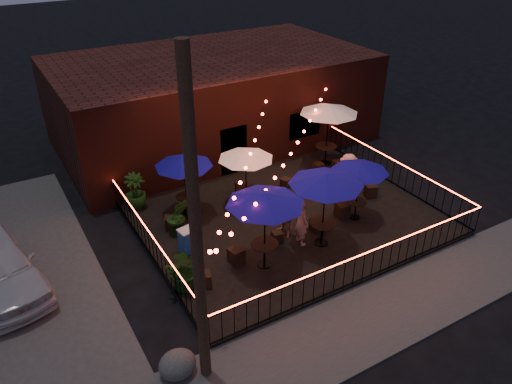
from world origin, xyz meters
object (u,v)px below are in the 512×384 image
at_px(cafe_table_0, 265,200).
at_px(cafe_table_5, 329,110).
at_px(cafe_table_3, 246,156).
at_px(cafe_table_4, 360,168).
at_px(cafe_table_2, 326,180).
at_px(cafe_table_1, 184,162).
at_px(cooler, 189,240).
at_px(utility_pole, 196,239).
at_px(boulder, 177,364).

relative_size(cafe_table_0, cafe_table_5, 0.93).
bearing_deg(cafe_table_3, cafe_table_4, -43.44).
xyz_separation_m(cafe_table_0, cafe_table_2, (2.21, 0.02, 0.02)).
relative_size(cafe_table_1, cafe_table_4, 1.11).
bearing_deg(cafe_table_4, cooler, 168.75).
height_order(utility_pole, cafe_table_3, utility_pole).
bearing_deg(cafe_table_2, boulder, -158.12).
bearing_deg(cafe_table_5, cafe_table_3, -164.93).
bearing_deg(cafe_table_5, boulder, -144.09).
relative_size(utility_pole, cafe_table_2, 2.94).
distance_m(cafe_table_5, boulder, 12.30).
height_order(cafe_table_1, cafe_table_4, cafe_table_1).
distance_m(cafe_table_5, cooler, 8.35).
distance_m(utility_pole, cafe_table_2, 6.34).
distance_m(cafe_table_1, boulder, 7.34).
xyz_separation_m(cafe_table_0, cafe_table_3, (1.28, 3.42, -0.33)).
bearing_deg(cafe_table_0, cafe_table_2, 0.48).
bearing_deg(cafe_table_3, cafe_table_5, 15.07).
xyz_separation_m(utility_pole, cafe_table_2, (5.52, 2.76, -1.47)).
xyz_separation_m(cafe_table_0, cafe_table_5, (5.89, 4.66, 0.10)).
distance_m(cafe_table_3, boulder, 8.03).
relative_size(cafe_table_1, cooler, 2.89).
xyz_separation_m(cafe_table_1, cafe_table_5, (6.75, 0.68, 0.41)).
bearing_deg(cafe_table_1, boulder, -115.41).
distance_m(cafe_table_2, cafe_table_4, 2.11).
height_order(cafe_table_0, cafe_table_3, cafe_table_0).
relative_size(cafe_table_2, cafe_table_3, 1.14).
height_order(cafe_table_3, cafe_table_5, cafe_table_5).
xyz_separation_m(cafe_table_0, cooler, (-1.71, 1.84, -1.93)).
bearing_deg(cafe_table_3, cafe_table_2, -74.62).
height_order(cafe_table_3, boulder, cafe_table_3).
distance_m(utility_pole, cafe_table_0, 4.55).
relative_size(utility_pole, cafe_table_0, 2.70).
relative_size(cafe_table_0, cooler, 3.51).
relative_size(utility_pole, boulder, 8.80).
bearing_deg(cafe_table_2, cafe_table_0, -179.52).
xyz_separation_m(cafe_table_2, boulder, (-6.12, -2.46, -2.18)).
height_order(utility_pole, cafe_table_5, utility_pole).
bearing_deg(utility_pole, cafe_table_3, 53.32).
relative_size(cafe_table_4, boulder, 2.40).
relative_size(cafe_table_4, cafe_table_5, 0.69).
xyz_separation_m(cafe_table_3, cafe_table_5, (4.61, 1.24, 0.43)).
xyz_separation_m(utility_pole, cafe_table_5, (9.20, 7.40, -1.39)).
height_order(utility_pole, cafe_table_0, utility_pole).
distance_m(cafe_table_3, cooler, 3.73).
bearing_deg(cafe_table_2, cafe_table_5, 51.58).
xyz_separation_m(cafe_table_4, cafe_table_5, (1.71, 3.99, 0.46)).
relative_size(cafe_table_4, cooler, 2.59).
xyz_separation_m(cafe_table_2, cafe_table_5, (3.68, 4.64, 0.08)).
relative_size(cafe_table_5, cooler, 3.77).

